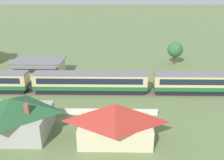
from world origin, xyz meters
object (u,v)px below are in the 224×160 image
passenger_train (151,82)px  yard_tree_0 (175,50)px  cottage_red_roof (115,122)px  station_building (39,67)px  cottage_dark_green_roof_3 (13,115)px  parked_car_black (16,103)px

passenger_train → yard_tree_0: 21.15m
passenger_train → cottage_red_roof: cottage_red_roof is taller
station_building → cottage_dark_green_roof_3: size_ratio=1.12×
cottage_dark_green_roof_3 → yard_tree_0: size_ratio=1.73×
cottage_red_roof → yard_tree_0: yard_tree_0 is taller
cottage_dark_green_roof_3 → parked_car_black: cottage_dark_green_roof_3 is taller
yard_tree_0 → passenger_train: bearing=-114.4°
cottage_red_roof → yard_tree_0: bearing=66.0°
station_building → cottage_dark_green_roof_3: (3.88, -23.83, 0.84)m
passenger_train → cottage_red_roof: size_ratio=9.00×
parked_car_black → yard_tree_0: size_ratio=0.73×
passenger_train → yard_tree_0: bearing=65.6°
station_building → parked_car_black: 15.98m
yard_tree_0 → parked_car_black: bearing=-141.8°
station_building → yard_tree_0: 34.37m
passenger_train → cottage_red_roof: (-6.72, -15.39, 0.53)m
station_building → parked_car_black: station_building is taller
parked_car_black → passenger_train: bearing=8.7°
station_building → cottage_dark_green_roof_3: bearing=-80.7°
cottage_dark_green_roof_3 → station_building: bearing=99.3°
cottage_dark_green_roof_3 → cottage_red_roof: size_ratio=1.03×
passenger_train → cottage_red_roof: 16.80m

